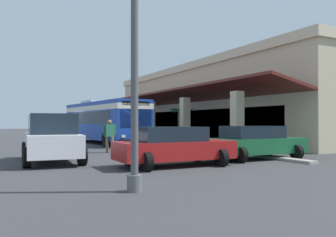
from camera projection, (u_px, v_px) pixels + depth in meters
ground at (166, 140)px, 31.42m from camera, size 120.00×120.00×0.00m
curb_strip at (142, 141)px, 28.74m from camera, size 34.23×0.50×0.12m
plaza_building at (236, 104)px, 33.15m from camera, size 28.82×15.35×6.63m
transit_bus at (103, 119)px, 26.75m from camera, size 11.39×3.53×3.34m
parked_sedan_green at (255, 142)px, 15.41m from camera, size 2.52×4.45×1.47m
parked_sedan_red at (173, 146)px, 13.00m from camera, size 2.49×4.43×1.47m
parked_suv_white at (52, 137)px, 14.34m from camera, size 4.93×2.44×1.97m
pedestrian at (110, 134)px, 18.59m from camera, size 0.39×0.71×1.76m
potted_palm at (179, 135)px, 25.66m from camera, size 1.75×2.09×2.65m
lot_light_pole at (135, 32)px, 8.27m from camera, size 0.60×0.60×7.04m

